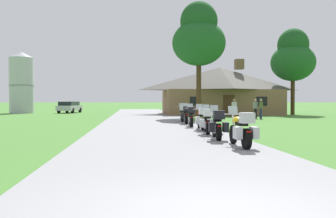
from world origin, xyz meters
TOP-DOWN VIEW (x-y plane):
  - ground_plane at (0.00, 20.00)m, footprint 500.00×500.00m
  - asphalt_driveway at (0.00, 18.00)m, footprint 6.40×80.00m
  - motorcycle_yellow_nearest_to_camera at (2.31, 6.72)m, footprint 0.72×2.08m
  - motorcycle_green_second_in_row at (2.08, 9.15)m, footprint 0.85×2.08m
  - motorcycle_green_third_in_row at (2.18, 11.53)m, footprint 0.89×2.08m
  - motorcycle_red_fourth_in_row at (2.35, 13.74)m, footprint 0.76×2.08m
  - motorcycle_black_fifth_in_row at (2.20, 16.25)m, footprint 0.70×2.08m
  - motorcycle_red_sixth_in_row at (2.27, 18.76)m, footprint 0.84×2.08m
  - motorcycle_black_farthest_in_row at (2.34, 21.16)m, footprint 0.66×2.08m
  - stone_lodge at (8.38, 35.04)m, footprint 12.77×8.15m
  - bystander_white_shirt_near_lodge at (8.27, 28.94)m, footprint 0.40×0.44m
  - bystander_olive_shirt_beside_signpost at (9.54, 25.25)m, footprint 0.23×0.55m
  - bystander_gray_shirt_by_tree at (9.22, 25.71)m, footprint 0.32×0.53m
  - tree_by_lodge_front at (4.76, 28.00)m, footprint 4.78×4.78m
  - tree_right_of_lodge at (16.24, 34.05)m, footprint 4.76×4.76m
  - metal_silo_distant at (-14.60, 41.51)m, footprint 2.93×2.93m
  - parked_silver_suv_far_left at (-8.93, 41.72)m, footprint 2.57×4.84m

SIDE VIEW (x-z plane):
  - ground_plane at x=0.00m, z-range 0.00..0.00m
  - asphalt_driveway at x=0.00m, z-range 0.00..0.06m
  - motorcycle_yellow_nearest_to_camera at x=2.31m, z-range -0.04..1.26m
  - motorcycle_green_second_in_row at x=2.08m, z-range -0.04..1.26m
  - motorcycle_green_third_in_row at x=2.18m, z-range -0.04..1.26m
  - motorcycle_red_fourth_in_row at x=2.35m, z-range -0.04..1.26m
  - motorcycle_red_sixth_in_row at x=2.27m, z-range -0.04..1.26m
  - motorcycle_black_fifth_in_row at x=2.20m, z-range -0.03..1.27m
  - motorcycle_black_farthest_in_row at x=2.34m, z-range -0.03..1.27m
  - parked_silver_suv_far_left at x=-8.93m, z-range 0.08..1.48m
  - bystander_gray_shirt_by_tree at x=9.22m, z-range 0.10..1.76m
  - bystander_white_shirt_near_lodge at x=8.27m, z-range 0.11..1.79m
  - bystander_olive_shirt_beside_signpost at x=9.54m, z-range 0.11..1.79m
  - stone_lodge at x=8.38m, z-range -0.37..5.71m
  - metal_silo_distant at x=-14.60m, z-range 0.01..7.43m
  - tree_right_of_lodge at x=16.24m, z-range 1.54..10.91m
  - tree_by_lodge_front at x=4.76m, z-range 2.03..12.42m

